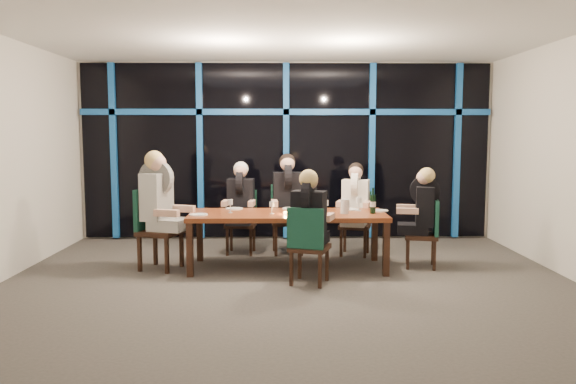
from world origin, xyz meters
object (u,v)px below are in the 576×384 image
chair_far_mid (287,215)px  chair_end_right (427,230)px  diner_far_mid (288,189)px  water_pitcher (345,206)px  diner_near_mid (310,210)px  wine_bottle (373,204)px  diner_end_right (422,203)px  dining_table (288,218)px  chair_far_right (356,219)px  chair_end_left (154,224)px  chair_near_mid (308,242)px  diner_far_left (241,194)px  diner_far_right (355,195)px  diner_end_left (159,193)px  chair_far_left (242,218)px

chair_far_mid → chair_end_right: 2.13m
diner_far_mid → water_pitcher: size_ratio=5.16×
chair_far_mid → chair_end_right: (1.87, -1.01, -0.06)m
diner_near_mid → wine_bottle: 1.12m
chair_end_right → diner_end_right: bearing=-90.0°
dining_table → chair_end_right: (1.88, 0.01, -0.17)m
dining_table → chair_far_right: size_ratio=2.78×
chair_end_left → chair_near_mid: bearing=-95.2°
chair_end_right → diner_far_mid: size_ratio=0.92×
chair_far_mid → diner_far_mid: size_ratio=1.03×
water_pitcher → chair_near_mid: bearing=-115.6°
chair_end_left → chair_near_mid: (2.01, -0.85, -0.07)m
diner_near_mid → diner_far_left: bearing=-43.0°
dining_table → diner_near_mid: size_ratio=2.83×
diner_far_right → diner_end_left: 2.83m
chair_end_left → diner_far_mid: (1.79, 0.94, 0.38)m
chair_far_mid → water_pitcher: size_ratio=5.29×
chair_far_right → diner_far_right: size_ratio=1.03×
chair_near_mid → diner_end_left: 2.15m
dining_table → chair_near_mid: (0.23, -0.86, -0.16)m
wine_bottle → diner_end_left: bearing=179.1°
diner_far_right → diner_near_mid: (-0.76, -1.59, 0.00)m
chair_end_left → diner_far_mid: size_ratio=1.08×
chair_far_mid → diner_far_mid: 0.41m
chair_end_left → diner_far_left: size_ratio=1.17×
diner_far_right → wine_bottle: (0.12, -0.88, -0.01)m
chair_end_right → diner_far_right: size_ratio=1.01×
chair_far_right → chair_near_mid: size_ratio=0.99×
chair_far_mid → diner_end_left: diner_end_left is taller
diner_far_right → diner_end_left: bearing=-147.4°
chair_far_left → diner_end_right: 2.70m
chair_far_mid → chair_far_right: 1.04m
chair_far_mid → chair_far_left: bearing=176.3°
chair_end_right → diner_end_right: 0.37m
dining_table → chair_end_right: bearing=0.4°
chair_far_mid → diner_near_mid: 1.85m
diner_end_left → diner_near_mid: diner_end_left is taller
chair_end_right → wine_bottle: bearing=-71.8°
chair_near_mid → wine_bottle: (0.90, 0.78, 0.36)m
chair_end_left → diner_near_mid: size_ratio=1.17×
diner_end_right → diner_near_mid: (-1.55, -0.81, 0.02)m
diner_far_right → diner_near_mid: bearing=-100.1°
chair_end_left → wine_bottle: (2.91, -0.07, 0.28)m
chair_far_mid → chair_near_mid: chair_far_mid is taller
diner_end_left → wine_bottle: (2.82, -0.04, -0.14)m
chair_far_left → chair_end_right: size_ratio=1.02×
chair_far_left → diner_far_right: bearing=-2.2°
water_pitcher → dining_table: bearing=-178.2°
chair_far_right → diner_far_right: (-0.02, -0.08, 0.37)m
chair_far_left → chair_end_left: bearing=-132.1°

